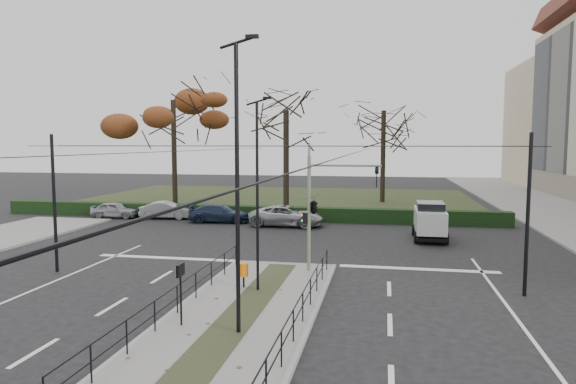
# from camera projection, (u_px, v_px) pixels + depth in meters

# --- Properties ---
(ground) EXTENTS (140.00, 140.00, 0.00)m
(ground) POSITION_uv_depth(u_px,v_px,m) (259.00, 297.00, 18.75)
(ground) COLOR black
(ground) RESTS_ON ground
(median_island) EXTENTS (4.40, 15.00, 0.14)m
(median_island) POSITION_uv_depth(u_px,v_px,m) (240.00, 318.00, 16.30)
(median_island) COLOR slate
(median_island) RESTS_ON ground
(sidewalk_east) EXTENTS (8.00, 90.00, 0.14)m
(sidewalk_east) POSITION_uv_depth(u_px,v_px,m) (575.00, 220.00, 36.92)
(sidewalk_east) COLOR slate
(sidewalk_east) RESTS_ON ground
(park) EXTENTS (38.00, 26.00, 0.10)m
(park) POSITION_uv_depth(u_px,v_px,m) (278.00, 199.00, 51.16)
(park) COLOR #243118
(park) RESTS_ON ground
(hedge) EXTENTS (38.00, 1.00, 1.00)m
(hedge) POSITION_uv_depth(u_px,v_px,m) (241.00, 212.00, 38.01)
(hedge) COLOR black
(hedge) RESTS_ON ground
(median_railing) EXTENTS (4.14, 13.24, 0.92)m
(median_railing) POSITION_uv_depth(u_px,v_px,m) (238.00, 291.00, 16.11)
(median_railing) COLOR black
(median_railing) RESTS_ON median_island
(catenary) EXTENTS (20.00, 34.00, 6.00)m
(catenary) POSITION_uv_depth(u_px,v_px,m) (268.00, 199.00, 20.01)
(catenary) COLOR black
(catenary) RESTS_ON ground
(traffic_light) EXTENTS (3.34, 1.92, 4.92)m
(traffic_light) POSITION_uv_depth(u_px,v_px,m) (316.00, 205.00, 21.84)
(traffic_light) COLOR slate
(traffic_light) RESTS_ON median_island
(litter_bin) EXTENTS (0.36, 0.36, 0.93)m
(litter_bin) POSITION_uv_depth(u_px,v_px,m) (244.00, 270.00, 19.47)
(litter_bin) COLOR black
(litter_bin) RESTS_ON median_island
(info_panel) EXTENTS (0.11, 0.49, 1.88)m
(info_panel) POSITION_uv_depth(u_px,v_px,m) (180.00, 277.00, 15.34)
(info_panel) COLOR black
(info_panel) RESTS_ON median_island
(streetlamp_median_near) EXTENTS (0.70, 0.14, 8.42)m
(streetlamp_median_near) POSITION_uv_depth(u_px,v_px,m) (238.00, 185.00, 14.46)
(streetlamp_median_near) COLOR black
(streetlamp_median_near) RESTS_ON median_island
(streetlamp_median_far) EXTENTS (0.60, 0.12, 7.13)m
(streetlamp_median_far) POSITION_uv_depth(u_px,v_px,m) (258.00, 194.00, 18.82)
(streetlamp_median_far) COLOR black
(streetlamp_median_far) RESTS_ON median_island
(parked_car_first) EXTENTS (3.65, 1.68, 1.21)m
(parked_car_first) POSITION_uv_depth(u_px,v_px,m) (115.00, 210.00, 38.63)
(parked_car_first) COLOR #98999F
(parked_car_first) RESTS_ON ground
(parked_car_second) EXTENTS (4.00, 1.81, 1.27)m
(parked_car_second) POSITION_uv_depth(u_px,v_px,m) (167.00, 210.00, 38.22)
(parked_car_second) COLOR #98999F
(parked_car_second) RESTS_ON ground
(parked_car_third) EXTENTS (4.55, 2.25, 1.27)m
(parked_car_third) POSITION_uv_depth(u_px,v_px,m) (220.00, 213.00, 36.50)
(parked_car_third) COLOR #1B283F
(parked_car_third) RESTS_ON ground
(parked_car_fourth) EXTENTS (5.05, 2.36, 1.40)m
(parked_car_fourth) POSITION_uv_depth(u_px,v_px,m) (287.00, 216.00, 34.80)
(parked_car_fourth) COLOR #98999F
(parked_car_fourth) RESTS_ON ground
(white_van) EXTENTS (1.88, 3.99, 2.19)m
(white_van) POSITION_uv_depth(u_px,v_px,m) (430.00, 220.00, 29.89)
(white_van) COLOR silver
(white_van) RESTS_ON ground
(rust_tree) EXTENTS (10.51, 10.51, 12.16)m
(rust_tree) POSITION_uv_depth(u_px,v_px,m) (173.00, 100.00, 44.42)
(rust_tree) COLOR black
(rust_tree) RESTS_ON park
(bare_tree_center) EXTENTS (7.25, 7.25, 11.35)m
(bare_tree_center) POSITION_uv_depth(u_px,v_px,m) (384.00, 117.00, 47.70)
(bare_tree_center) COLOR black
(bare_tree_center) RESTS_ON park
(bare_tree_near) EXTENTS (5.98, 5.98, 10.59)m
(bare_tree_near) POSITION_uv_depth(u_px,v_px,m) (286.00, 118.00, 38.60)
(bare_tree_near) COLOR black
(bare_tree_near) RESTS_ON park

